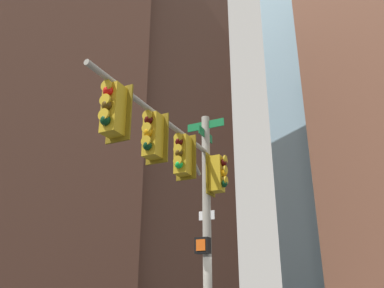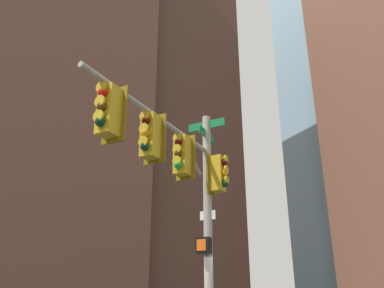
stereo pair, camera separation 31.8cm
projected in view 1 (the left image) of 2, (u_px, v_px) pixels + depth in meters
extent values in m
cylinder|color=#9E998C|center=(207.00, 228.00, 10.36)|extent=(0.23, 0.23, 6.48)
cylinder|color=#9E998C|center=(160.00, 118.00, 8.99)|extent=(3.17, 4.17, 0.12)
cylinder|color=#9E998C|center=(192.00, 157.00, 10.20)|extent=(0.69, 0.88, 0.75)
cube|color=#0F6B33|center=(205.00, 125.00, 11.44)|extent=(0.94, 0.72, 0.24)
cube|color=#0F6B33|center=(206.00, 135.00, 11.33)|extent=(0.57, 0.74, 0.24)
cube|color=white|center=(207.00, 215.00, 10.48)|extent=(0.38, 0.29, 0.24)
cube|color=gold|center=(183.00, 155.00, 9.74)|extent=(0.48, 0.48, 1.00)
cube|color=#775E0F|center=(186.00, 158.00, 9.90)|extent=(0.46, 0.36, 1.16)
sphere|color=#470A07|center=(179.00, 142.00, 9.68)|extent=(0.20, 0.20, 0.20)
cylinder|color=gold|center=(178.00, 137.00, 9.66)|extent=(0.21, 0.17, 0.23)
sphere|color=#4C330A|center=(179.00, 153.00, 9.57)|extent=(0.20, 0.20, 0.20)
cylinder|color=gold|center=(178.00, 149.00, 9.55)|extent=(0.21, 0.17, 0.23)
sphere|color=green|center=(179.00, 165.00, 9.46)|extent=(0.20, 0.20, 0.20)
cylinder|color=gold|center=(178.00, 160.00, 9.44)|extent=(0.21, 0.17, 0.23)
cube|color=gold|center=(153.00, 136.00, 8.55)|extent=(0.48, 0.48, 1.00)
cube|color=#775E0F|center=(157.00, 139.00, 8.71)|extent=(0.46, 0.36, 1.16)
sphere|color=#470A07|center=(149.00, 120.00, 8.49)|extent=(0.20, 0.20, 0.20)
cylinder|color=gold|center=(147.00, 115.00, 8.47)|extent=(0.21, 0.17, 0.23)
sphere|color=#F29E0C|center=(148.00, 133.00, 8.38)|extent=(0.20, 0.20, 0.20)
cylinder|color=gold|center=(147.00, 128.00, 8.36)|extent=(0.21, 0.17, 0.23)
sphere|color=#0A3819|center=(147.00, 146.00, 8.27)|extent=(0.20, 0.20, 0.20)
cylinder|color=gold|center=(146.00, 141.00, 8.25)|extent=(0.21, 0.17, 0.23)
cube|color=gold|center=(114.00, 110.00, 7.36)|extent=(0.48, 0.48, 1.00)
cube|color=#775E0F|center=(120.00, 114.00, 7.52)|extent=(0.46, 0.36, 1.16)
sphere|color=red|center=(108.00, 91.00, 7.30)|extent=(0.20, 0.20, 0.20)
cylinder|color=gold|center=(106.00, 85.00, 7.28)|extent=(0.21, 0.17, 0.23)
sphere|color=#4C330A|center=(107.00, 106.00, 7.19)|extent=(0.20, 0.20, 0.20)
cylinder|color=gold|center=(105.00, 100.00, 7.17)|extent=(0.21, 0.17, 0.23)
sphere|color=#0A3819|center=(105.00, 120.00, 7.08)|extent=(0.20, 0.20, 0.20)
cylinder|color=gold|center=(104.00, 115.00, 7.06)|extent=(0.21, 0.17, 0.23)
cube|color=gold|center=(217.00, 174.00, 10.75)|extent=(0.48, 0.48, 1.00)
cube|color=#775E0F|center=(210.00, 175.00, 10.83)|extent=(0.36, 0.46, 1.16)
sphere|color=#470A07|center=(223.00, 163.00, 10.78)|extent=(0.20, 0.20, 0.20)
cylinder|color=gold|center=(225.00, 159.00, 10.78)|extent=(0.17, 0.21, 0.23)
sphere|color=#F29E0C|center=(224.00, 173.00, 10.67)|extent=(0.20, 0.20, 0.20)
cylinder|color=gold|center=(226.00, 170.00, 10.68)|extent=(0.17, 0.21, 0.23)
sphere|color=#0A3819|center=(224.00, 184.00, 10.56)|extent=(0.20, 0.20, 0.20)
cylinder|color=gold|center=(226.00, 180.00, 10.57)|extent=(0.17, 0.21, 0.23)
cube|color=black|center=(203.00, 246.00, 9.96)|extent=(0.44, 0.42, 0.40)
cube|color=#EA5914|center=(201.00, 245.00, 9.85)|extent=(0.21, 0.17, 0.28)
cube|color=brown|center=(41.00, 92.00, 53.07)|extent=(23.76, 21.80, 54.75)
cube|color=#4C3328|center=(149.00, 136.00, 58.38)|extent=(20.36, 16.46, 47.73)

